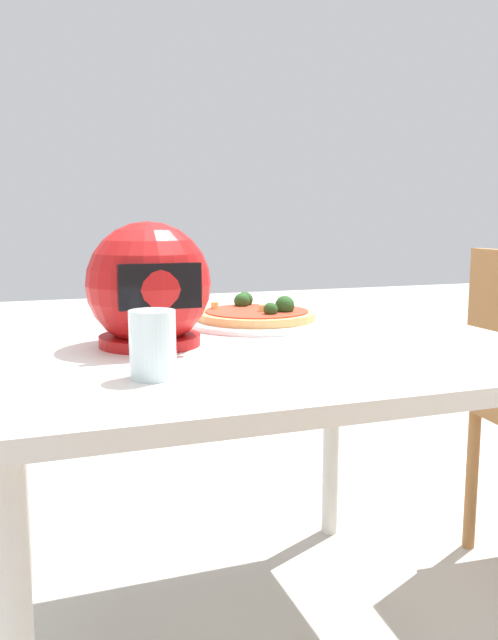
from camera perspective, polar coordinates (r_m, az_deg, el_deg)
The scene contains 5 objects.
dining_table at distance 1.35m, azimuth -0.73°, elevation -4.63°, with size 1.04×1.06×0.74m.
pizza_plate at distance 1.45m, azimuth 0.68°, elevation -0.19°, with size 0.32×0.32×0.01m, color white.
pizza at distance 1.45m, azimuth 0.75°, elevation 0.59°, with size 0.26×0.26×0.06m.
motorcycle_helmet at distance 1.21m, azimuth -8.86°, elevation 2.90°, with size 0.23×0.23×0.23m.
drinking_glass at distance 0.97m, azimuth -8.54°, elevation -2.15°, with size 0.07×0.07×0.10m, color silver.
Camera 1 is at (0.43, 1.24, 0.98)m, focal length 36.12 mm.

